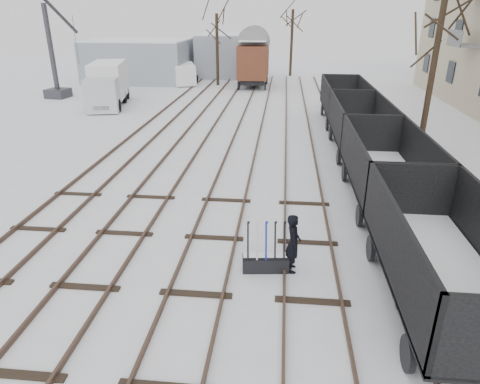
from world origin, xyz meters
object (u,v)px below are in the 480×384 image
at_px(worker, 293,243).
at_px(crane, 56,71).
at_px(lorry, 107,84).
at_px(ground_frame, 266,262).
at_px(panel_van, 184,74).
at_px(freight_wagon_a, 441,272).
at_px(box_van_wagon, 254,60).

relative_size(worker, crane, 0.21).
relative_size(worker, lorry, 0.24).
bearing_deg(worker, ground_frame, 93.86).
bearing_deg(lorry, crane, 139.29).
relative_size(ground_frame, crane, 0.18).
relative_size(ground_frame, panel_van, 0.31).
distance_m(ground_frame, freight_wagon_a, 4.49).
distance_m(freight_wagon_a, lorry, 28.77).
distance_m(ground_frame, lorry, 25.39).
bearing_deg(crane, panel_van, 49.49).
relative_size(lorry, crane, 0.87).
bearing_deg(crane, freight_wagon_a, -40.55).
bearing_deg(ground_frame, freight_wagon_a, -22.23).
height_order(worker, freight_wagon_a, freight_wagon_a).
relative_size(box_van_wagon, panel_van, 1.18).
xyz_separation_m(worker, panel_van, (-10.40, 32.64, 0.16)).
bearing_deg(freight_wagon_a, box_van_wagon, 101.87).
xyz_separation_m(worker, lorry, (-13.89, 21.58, 0.77)).
xyz_separation_m(ground_frame, freight_wagon_a, (4.26, -1.22, 0.74)).
bearing_deg(box_van_wagon, lorry, -136.59).
height_order(worker, box_van_wagon, box_van_wagon).
distance_m(worker, panel_van, 34.26).
height_order(ground_frame, crane, crane).
height_order(worker, crane, crane).
bearing_deg(worker, crane, 34.65).
relative_size(freight_wagon_a, crane, 0.79).
xyz_separation_m(ground_frame, worker, (0.75, 0.10, 0.58)).
bearing_deg(worker, freight_wagon_a, -114.33).
bearing_deg(ground_frame, worker, 1.33).
distance_m(box_van_wagon, lorry, 14.54).
bearing_deg(freight_wagon_a, lorry, 127.22).
bearing_deg(lorry, panel_van, 59.98).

